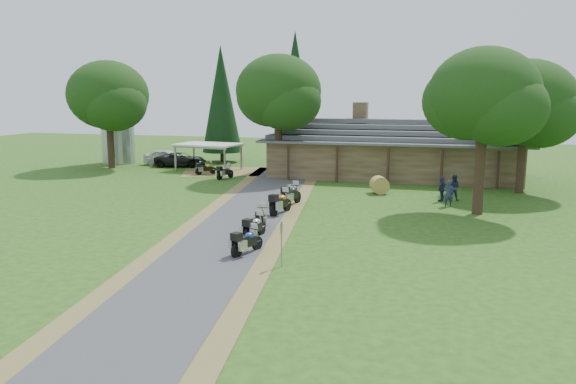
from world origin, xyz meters
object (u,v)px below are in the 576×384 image
(car_dark_suv, at_px, (181,156))
(motorcycle_row_b, at_px, (255,226))
(motorcycle_row_e, at_px, (291,194))
(motorcycle_row_d, at_px, (281,202))
(motorcycle_row_a, at_px, (247,240))
(carport, at_px, (209,157))
(motorcycle_carport_b, at_px, (225,171))
(motorcycle_row_c, at_px, (261,217))
(hay_bale, at_px, (379,185))
(lodge, at_px, (393,148))
(silo, at_px, (118,130))
(motorcycle_carport_a, at_px, (206,168))
(car_white_sedan, at_px, (167,155))

(car_dark_suv, distance_m, motorcycle_row_b, 28.24)
(motorcycle_row_e, bearing_deg, motorcycle_row_d, -166.31)
(motorcycle_row_a, xyz_separation_m, motorcycle_row_b, (-0.53, 2.60, 0.01))
(carport, distance_m, motorcycle_carport_b, 5.63)
(carport, relative_size, motorcycle_row_c, 3.05)
(motorcycle_row_c, xyz_separation_m, hay_bale, (4.83, 12.13, -0.02))
(carport, bearing_deg, motorcycle_row_d, -48.07)
(motorcycle_row_e, bearing_deg, hay_bale, -28.45)
(motorcycle_row_e, bearing_deg, motorcycle_carport_b, 54.19)
(carport, xyz_separation_m, motorcycle_row_d, (11.56, -16.32, -0.49))
(lodge, distance_m, silo, 27.52)
(motorcycle_row_b, height_order, motorcycle_carport_a, motorcycle_row_b)
(carport, xyz_separation_m, hay_bale, (16.43, -8.01, -0.61))
(lodge, height_order, motorcycle_row_d, lodge)
(motorcycle_row_a, xyz_separation_m, hay_bale, (4.00, 16.67, -0.02))
(motorcycle_row_e, height_order, hay_bale, motorcycle_row_e)
(carport, distance_m, motorcycle_row_b, 25.09)
(car_dark_suv, xyz_separation_m, motorcycle_carport_b, (6.94, -6.02, -0.39))
(motorcycle_row_a, relative_size, motorcycle_carport_b, 1.01)
(car_dark_suv, distance_m, motorcycle_row_c, 26.47)
(motorcycle_row_c, xyz_separation_m, motorcycle_carport_b, (-8.23, 15.67, -0.01))
(lodge, bearing_deg, motorcycle_row_b, -101.74)
(lodge, height_order, car_white_sedan, lodge)
(silo, bearing_deg, carport, -12.79)
(car_white_sedan, height_order, motorcycle_row_d, car_white_sedan)
(lodge, bearing_deg, motorcycle_row_e, -109.69)
(motorcycle_row_c, distance_m, motorcycle_carport_a, 20.52)
(motorcycle_row_c, relative_size, motorcycle_carport_b, 1.01)
(hay_bale, bearing_deg, motorcycle_row_c, -111.70)
(motorcycle_row_a, bearing_deg, lodge, 10.16)
(lodge, distance_m, motorcycle_row_d, 17.76)
(silo, xyz_separation_m, motorcycle_row_c, (22.43, -22.60, -2.67))
(carport, xyz_separation_m, motorcycle_row_a, (12.43, -24.68, -0.59))
(motorcycle_row_c, xyz_separation_m, motorcycle_row_d, (-0.04, 3.82, 0.10))
(silo, distance_m, motorcycle_row_b, 33.55)
(lodge, distance_m, car_dark_suv, 20.25)
(motorcycle_row_c, bearing_deg, motorcycle_row_b, 176.90)
(lodge, xyz_separation_m, car_dark_suv, (-20.18, 0.93, -1.43))
(silo, bearing_deg, motorcycle_row_b, -47.19)
(motorcycle_carport_b, xyz_separation_m, hay_bale, (13.06, -3.54, -0.02))
(motorcycle_row_e, bearing_deg, motorcycle_row_c, -166.56)
(silo, bearing_deg, motorcycle_row_d, -39.99)
(silo, distance_m, motorcycle_row_a, 35.84)
(motorcycle_row_a, distance_m, motorcycle_carport_a, 24.87)
(motorcycle_carport_b, bearing_deg, car_white_sedan, 69.90)
(car_dark_suv, xyz_separation_m, motorcycle_row_e, (15.08, -15.20, -0.30))
(car_dark_suv, height_order, motorcycle_row_a, car_dark_suv)
(motorcycle_row_d, relative_size, motorcycle_carport_a, 1.23)
(silo, distance_m, car_white_sedan, 5.95)
(motorcycle_row_d, bearing_deg, car_white_sedan, 54.77)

